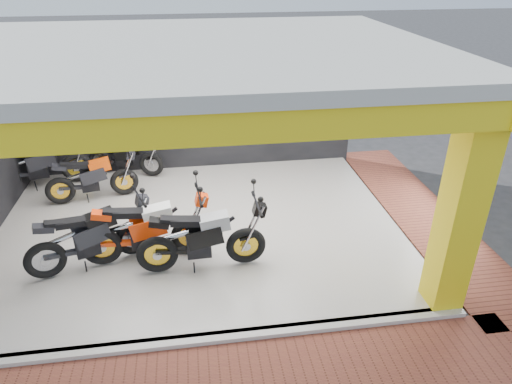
% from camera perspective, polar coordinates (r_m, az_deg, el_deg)
% --- Properties ---
extents(ground, '(80.00, 80.00, 0.00)m').
position_cam_1_polar(ground, '(7.79, -6.53, -12.76)').
color(ground, '#2D2D30').
rests_on(ground, ground).
extents(showroom_floor, '(8.00, 6.00, 0.10)m').
position_cam_1_polar(showroom_floor, '(9.38, -7.09, -4.62)').
color(showroom_floor, white).
rests_on(showroom_floor, ground).
extents(showroom_ceiling, '(8.40, 6.40, 0.20)m').
position_cam_1_polar(showroom_ceiling, '(8.07, -8.60, 17.20)').
color(showroom_ceiling, beige).
rests_on(showroom_ceiling, corner_column).
extents(back_wall, '(8.20, 0.20, 3.50)m').
position_cam_1_polar(back_wall, '(11.52, -8.15, 10.89)').
color(back_wall, black).
rests_on(back_wall, ground).
extents(corner_column, '(0.50, 0.50, 3.50)m').
position_cam_1_polar(corner_column, '(7.20, 24.26, -2.10)').
color(corner_column, yellow).
rests_on(corner_column, ground).
extents(header_beam_front, '(8.40, 0.30, 0.40)m').
position_cam_1_polar(header_beam_front, '(5.24, -7.96, 8.12)').
color(header_beam_front, yellow).
rests_on(header_beam_front, corner_column).
extents(header_beam_right, '(0.30, 6.40, 0.40)m').
position_cam_1_polar(header_beam_right, '(9.06, 18.71, 15.30)').
color(header_beam_right, yellow).
rests_on(header_beam_right, corner_column).
extents(floor_kerb, '(8.00, 0.20, 0.10)m').
position_cam_1_polar(floor_kerb, '(7.01, -6.16, -17.83)').
color(floor_kerb, white).
rests_on(floor_kerb, ground).
extents(paver_right, '(1.40, 7.00, 0.03)m').
position_cam_1_polar(paver_right, '(10.55, 19.94, -2.51)').
color(paver_right, brown).
rests_on(paver_right, ground).
extents(moto_hero, '(2.45, 1.08, 1.46)m').
position_cam_1_polar(moto_hero, '(8.21, -8.36, -3.42)').
color(moto_hero, '#FF3B0A').
rests_on(moto_hero, showroom_floor).
extents(moto_row_a, '(2.39, 0.95, 1.44)m').
position_cam_1_polar(moto_row_a, '(7.87, -1.29, -4.65)').
color(moto_row_a, black).
rests_on(moto_row_a, showroom_floor).
extents(moto_row_b, '(2.45, 1.58, 1.40)m').
position_cam_1_polar(moto_row_b, '(8.42, -15.31, -3.57)').
color(moto_row_b, black).
rests_on(moto_row_b, showroom_floor).
extents(moto_row_c, '(2.21, 1.16, 1.28)m').
position_cam_1_polar(moto_row_c, '(10.63, -16.34, 2.73)').
color(moto_row_c, black).
rests_on(moto_row_c, showroom_floor).
extents(moto_row_d, '(2.18, 1.34, 1.25)m').
position_cam_1_polar(moto_row_d, '(11.40, -13.09, 4.77)').
color(moto_row_d, black).
rests_on(moto_row_d, showroom_floor).
extents(moto_row_e, '(2.57, 1.47, 1.48)m').
position_cam_1_polar(moto_row_e, '(11.60, -21.76, 4.48)').
color(moto_row_e, black).
rests_on(moto_row_e, showroom_floor).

